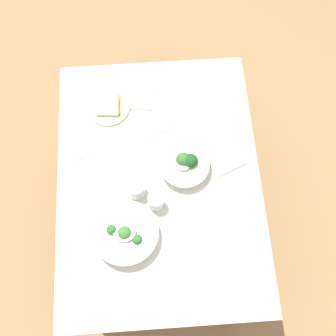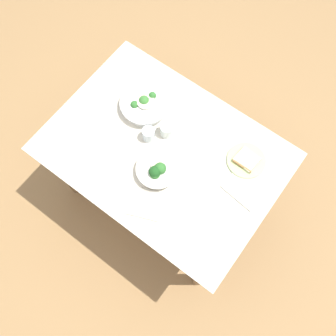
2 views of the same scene
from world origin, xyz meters
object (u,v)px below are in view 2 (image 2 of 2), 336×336
napkin_folded_lower (244,189)px  water_glass_side (149,134)px  table_knife_left (93,115)px  napkin_folded_upper (145,203)px  table_knife_right (196,180)px  bread_side_plate (246,160)px  broccoli_bowl_far (145,104)px  water_glass_center (167,130)px  fork_by_far_bowl (220,121)px  fork_by_near_bowl (99,149)px  broccoli_bowl_near (157,170)px

napkin_folded_lower → water_glass_side: bearing=-174.1°
table_knife_left → napkin_folded_upper: 0.60m
table_knife_right → bread_side_plate: bearing=126.6°
napkin_folded_lower → broccoli_bowl_far: bearing=173.9°
water_glass_side → table_knife_left: 0.35m
water_glass_center → bread_side_plate: bearing=14.9°
water_glass_side → napkin_folded_upper: size_ratio=0.45×
water_glass_center → table_knife_right: size_ratio=0.41×
water_glass_side → table_knife_left: bearing=-166.8°
napkin_folded_lower → bread_side_plate: bearing=118.8°
water_glass_center → water_glass_side: (-0.06, -0.08, -0.00)m
water_glass_center → fork_by_far_bowl: water_glass_center is taller
table_knife_left → napkin_folded_lower: bearing=179.1°
fork_by_far_bowl → table_knife_left: (-0.59, -0.39, -0.00)m
fork_by_near_bowl → bread_side_plate: bearing=-121.7°
water_glass_center → water_glass_side: same height
water_glass_center → fork_by_far_bowl: 0.30m
napkin_folded_upper → fork_by_far_bowl: bearing=86.4°
table_knife_left → napkin_folded_lower: (0.92, 0.14, 0.00)m
fork_by_far_bowl → table_knife_left: size_ratio=0.47×
fork_by_near_bowl → napkin_folded_upper: 0.40m
fork_by_near_bowl → napkin_folded_lower: napkin_folded_lower is taller
bread_side_plate → napkin_folded_lower: size_ratio=1.04×
water_glass_side → table_knife_right: bearing=-8.6°
bread_side_plate → water_glass_side: 0.54m
bread_side_plate → water_glass_side: size_ratio=2.68×
table_knife_left → bread_side_plate: bearing=-171.3°
table_knife_left → table_knife_right: bearing=172.7°
water_glass_center → napkin_folded_lower: bearing=-2.4°
water_glass_center → broccoli_bowl_near: bearing=-65.7°
bread_side_plate → fork_by_far_bowl: bearing=154.8°
bread_side_plate → napkin_folded_upper: bread_side_plate is taller
fork_by_far_bowl → table_knife_right: 0.38m
broccoli_bowl_far → bread_side_plate: bearing=5.6°
fork_by_far_bowl → table_knife_right: bearing=-16.6°
fork_by_far_bowl → fork_by_near_bowl: same height
broccoli_bowl_far → table_knife_left: size_ratio=1.37×
fork_by_far_bowl → water_glass_side: bearing=-70.2°
broccoli_bowl_far → napkin_folded_upper: broccoli_bowl_far is taller
table_knife_left → napkin_folded_lower: napkin_folded_lower is taller
broccoli_bowl_near → napkin_folded_lower: size_ratio=1.12×
broccoli_bowl_near → table_knife_right: 0.21m
bread_side_plate → table_knife_right: 0.29m
water_glass_side → fork_by_near_bowl: (-0.17, -0.22, -0.04)m
broccoli_bowl_far → bread_side_plate: size_ratio=1.34×
broccoli_bowl_far → water_glass_side: bearing=-45.8°
water_glass_side → fork_by_far_bowl: size_ratio=0.81×
water_glass_center → napkin_folded_upper: size_ratio=0.45×
fork_by_far_bowl → fork_by_near_bowl: size_ratio=0.99×
bread_side_plate → table_knife_right: size_ratio=1.08×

